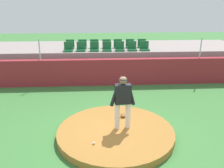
% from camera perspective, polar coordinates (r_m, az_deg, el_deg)
% --- Properties ---
extents(ground_plane, '(60.00, 60.00, 0.00)m').
position_cam_1_polar(ground_plane, '(7.42, 0.88, -12.55)').
color(ground_plane, '#3D7A38').
extents(pitchers_mound, '(3.63, 3.63, 0.21)m').
position_cam_1_polar(pitchers_mound, '(7.37, 0.89, -11.85)').
color(pitchers_mound, '#A66F31').
rests_on(pitchers_mound, ground_plane).
extents(pitcher, '(0.80, 0.30, 1.72)m').
position_cam_1_polar(pitcher, '(6.97, 2.70, -3.57)').
color(pitcher, silver).
rests_on(pitcher, pitchers_mound).
extents(baseball, '(0.07, 0.07, 0.07)m').
position_cam_1_polar(baseball, '(6.61, -4.54, -14.38)').
color(baseball, white).
rests_on(baseball, pitchers_mound).
extents(fielding_glove, '(0.31, 0.36, 0.11)m').
position_cam_1_polar(fielding_glove, '(8.07, 2.88, -7.72)').
color(fielding_glove, brown).
rests_on(fielding_glove, pitchers_mound).
extents(brick_barrier, '(17.92, 0.40, 1.34)m').
position_cam_1_polar(brick_barrier, '(11.80, -1.01, 3.02)').
color(brick_barrier, maroon).
rests_on(brick_barrier, ground_plane).
extents(fence_post_left, '(0.06, 0.06, 1.03)m').
position_cam_1_polar(fence_post_left, '(11.87, -17.53, 8.13)').
color(fence_post_left, silver).
rests_on(fence_post_left, brick_barrier).
extents(fence_post_right, '(0.06, 0.06, 1.03)m').
position_cam_1_polar(fence_post_right, '(12.67, 21.13, 8.36)').
color(fence_post_right, silver).
rests_on(fence_post_right, brick_barrier).
extents(bleacher_platform, '(16.94, 4.48, 1.54)m').
position_cam_1_polar(bleacher_platform, '(14.59, -1.55, 6.46)').
color(bleacher_platform, gray).
rests_on(bleacher_platform, ground_plane).
extents(stadium_chair_0, '(0.48, 0.44, 0.50)m').
position_cam_1_polar(stadium_chair_0, '(12.79, -10.75, 8.65)').
color(stadium_chair_0, '#1A6334').
rests_on(stadium_chair_0, bleacher_platform).
extents(stadium_chair_1, '(0.48, 0.44, 0.50)m').
position_cam_1_polar(stadium_chair_1, '(12.78, -7.66, 8.80)').
color(stadium_chair_1, '#1A6334').
rests_on(stadium_chair_1, bleacher_platform).
extents(stadium_chair_2, '(0.48, 0.44, 0.50)m').
position_cam_1_polar(stadium_chair_2, '(12.70, -4.37, 8.85)').
color(stadium_chair_2, '#1A6334').
rests_on(stadium_chair_2, bleacher_platform).
extents(stadium_chair_3, '(0.48, 0.44, 0.50)m').
position_cam_1_polar(stadium_chair_3, '(12.71, -1.25, 8.91)').
color(stadium_chair_3, '#1A6334').
rests_on(stadium_chair_3, bleacher_platform).
extents(stadium_chair_4, '(0.48, 0.44, 0.50)m').
position_cam_1_polar(stadium_chair_4, '(12.75, 1.95, 8.93)').
color(stadium_chair_4, '#1A6334').
rests_on(stadium_chair_4, bleacher_platform).
extents(stadium_chair_5, '(0.48, 0.44, 0.50)m').
position_cam_1_polar(stadium_chair_5, '(12.86, 5.02, 8.95)').
color(stadium_chair_5, '#1A6334').
rests_on(stadium_chair_5, bleacher_platform).
extents(stadium_chair_6, '(0.48, 0.44, 0.50)m').
position_cam_1_polar(stadium_chair_6, '(12.99, 8.06, 8.94)').
color(stadium_chair_6, '#1A6334').
rests_on(stadium_chair_6, bleacher_platform).
extents(stadium_chair_7, '(0.48, 0.44, 0.50)m').
position_cam_1_polar(stadium_chair_7, '(13.71, -10.35, 9.33)').
color(stadium_chair_7, '#1A6334').
rests_on(stadium_chair_7, bleacher_platform).
extents(stadium_chair_8, '(0.48, 0.44, 0.50)m').
position_cam_1_polar(stadium_chair_8, '(13.63, -7.34, 9.42)').
color(stadium_chair_8, '#1A6334').
rests_on(stadium_chair_8, bleacher_platform).
extents(stadium_chair_9, '(0.48, 0.44, 0.50)m').
position_cam_1_polar(stadium_chair_9, '(13.63, -4.40, 9.51)').
color(stadium_chair_9, '#1A6334').
rests_on(stadium_chair_9, bleacher_platform).
extents(stadium_chair_10, '(0.48, 0.44, 0.50)m').
position_cam_1_polar(stadium_chair_10, '(13.59, -1.34, 9.54)').
color(stadium_chair_10, '#1A6334').
rests_on(stadium_chair_10, bleacher_platform).
extents(stadium_chair_11, '(0.48, 0.44, 0.50)m').
position_cam_1_polar(stadium_chair_11, '(13.68, 1.48, 9.60)').
color(stadium_chair_11, '#1A6334').
rests_on(stadium_chair_11, bleacher_platform).
extents(stadium_chair_12, '(0.48, 0.44, 0.50)m').
position_cam_1_polar(stadium_chair_12, '(13.75, 4.49, 9.59)').
color(stadium_chair_12, '#1A6334').
rests_on(stadium_chair_12, bleacher_platform).
extents(stadium_chair_13, '(0.48, 0.44, 0.50)m').
position_cam_1_polar(stadium_chair_13, '(13.89, 7.42, 9.59)').
color(stadium_chair_13, '#1A6334').
rests_on(stadium_chair_13, bleacher_platform).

